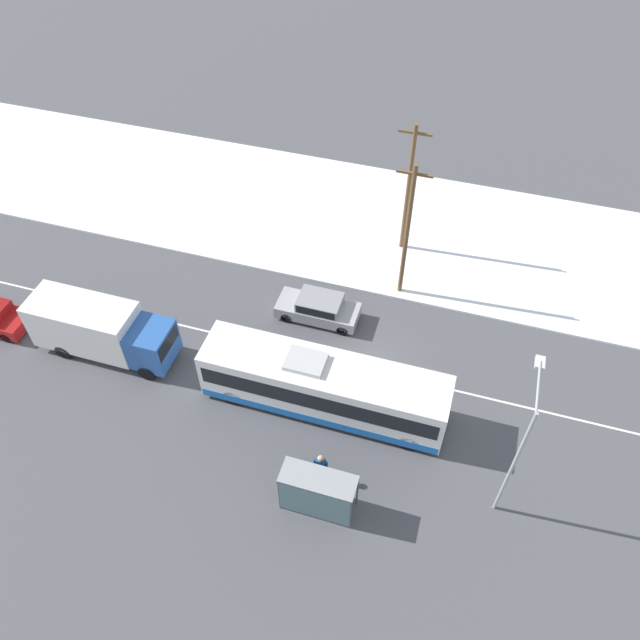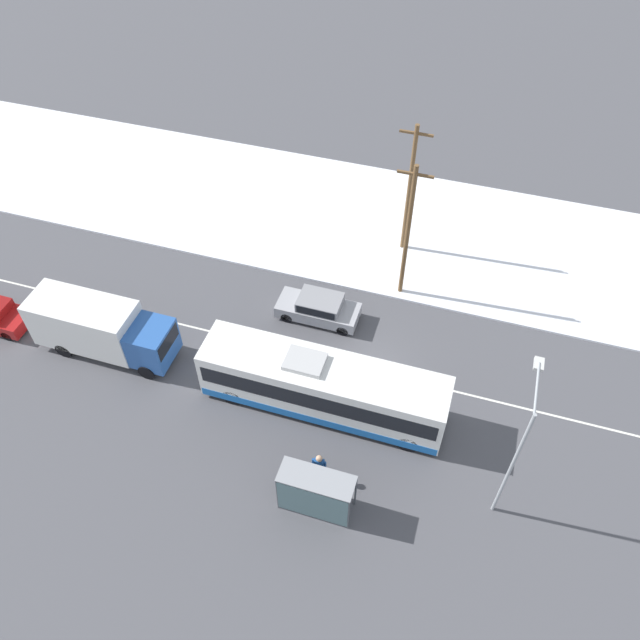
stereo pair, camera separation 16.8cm
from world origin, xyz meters
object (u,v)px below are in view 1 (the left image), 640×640
Objects in this scene: box_truck at (100,328)px; utility_pole_roadside at (407,231)px; sedan_car at (319,307)px; bus_shelter at (316,493)px; city_bus at (324,386)px; streetlamp at (520,439)px; pedestrian_at_stop at (321,465)px; utility_pole_snowlot at (408,188)px.

utility_pole_roadside is at bearing 32.57° from box_truck.
sedan_car is 1.41× the size of bus_shelter.
city_bus is at bearing -102.13° from utility_pole_roadside.
sedan_car is at bearing 28.97° from box_truck.
box_truck is 1.02× the size of streetlamp.
pedestrian_at_stop is 8.40m from streetlamp.
bus_shelter is 17.98m from utility_pole_snowlot.
utility_pole_snowlot is at bearing 116.31° from streetlamp.
utility_pole_roadside is (0.60, 14.03, 2.72)m from bus_shelter.
bus_shelter is at bearing -79.38° from pedestrian_at_stop.
city_bus is at bearing 164.66° from streetlamp.
streetlamp reaches higher than box_truck.
bus_shelter is (3.20, -10.77, 0.86)m from sedan_car.
streetlamp reaches higher than city_bus.
city_bus is 9.32m from streetlamp.
box_truck is 4.08× the size of pedestrian_at_stop.
utility_pole_roadside is at bearing 77.87° from city_bus.
utility_pole_snowlot is (12.93, 12.46, 2.62)m from box_truck.
city_bus is 1.58× the size of box_truck.
pedestrian_at_stop is (12.75, -3.75, -0.62)m from box_truck.
streetlamp is at bearing -6.62° from box_truck.
streetlamp is at bearing 22.35° from bus_shelter.
pedestrian_at_stop is at bearing -75.19° from city_bus.
bus_shelter reaches higher than pedestrian_at_stop.
utility_pole_roadside reaches higher than bus_shelter.
pedestrian_at_stop is at bearing -169.45° from streetlamp.
utility_pole_snowlot is at bearing 84.63° from city_bus.
city_bus is at bearing 103.58° from bus_shelter.
utility_pole_snowlot reaches higher than pedestrian_at_stop.
streetlamp is (7.51, 1.40, 3.49)m from pedestrian_at_stop.
utility_pole_snowlot is at bearing 90.34° from bus_shelter.
pedestrian_at_stop is at bearing 107.54° from sedan_car.
box_truck is at bearing 173.38° from streetlamp.
bus_shelter is 0.44× the size of streetlamp.
bus_shelter is 0.38× the size of utility_pole_snowlot.
sedan_car is 2.46× the size of pedestrian_at_stop.
pedestrian_at_stop is (2.91, -9.20, 0.29)m from sedan_car.
streetlamp is (20.26, -2.35, 2.87)m from box_truck.
city_bus is 12.84m from utility_pole_snowlot.
sedan_car is 8.44m from utility_pole_snowlot.
city_bus is at bearing 104.81° from pedestrian_at_stop.
utility_pole_snowlot is (-0.70, 3.75, -0.05)m from utility_pole_roadside.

